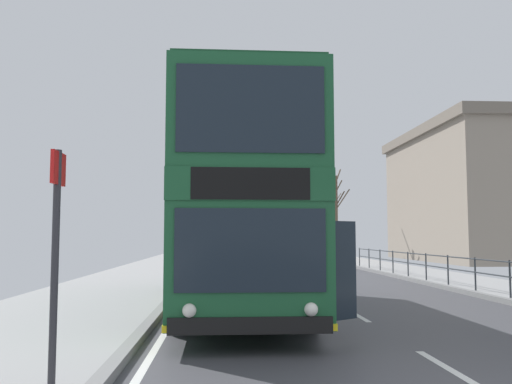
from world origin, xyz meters
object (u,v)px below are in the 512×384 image
at_px(bare_tree_far_00, 336,212).
at_px(bus_stop_sign_near, 56,238).
at_px(background_building_00, 512,194).
at_px(double_decker_bus_main, 238,209).

bearing_deg(bare_tree_far_00, bus_stop_sign_near, -106.09).
bearing_deg(bare_tree_far_00, background_building_00, -27.82).
xyz_separation_m(bare_tree_far_00, background_building_00, (11.56, -6.10, 1.03)).
xyz_separation_m(bus_stop_sign_near, bare_tree_far_00, (11.01, 38.17, 2.05)).
relative_size(double_decker_bus_main, bare_tree_far_00, 1.41).
distance_m(bus_stop_sign_near, bare_tree_far_00, 39.78).
bearing_deg(bus_stop_sign_near, background_building_00, 54.87).
xyz_separation_m(bus_stop_sign_near, background_building_00, (22.56, 32.07, 3.08)).
height_order(bus_stop_sign_near, background_building_00, background_building_00).
relative_size(bus_stop_sign_near, bare_tree_far_00, 0.34).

